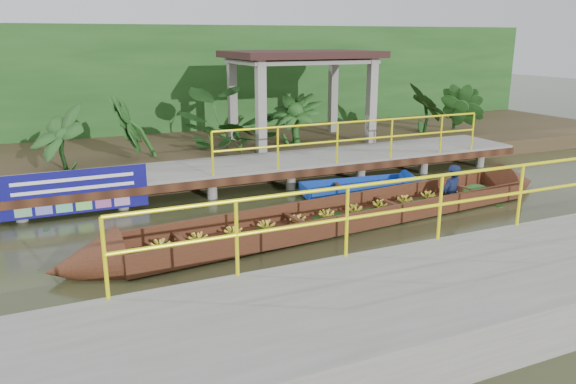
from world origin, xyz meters
name	(u,v)px	position (x,y,z in m)	size (l,w,h in m)	color
ground	(302,227)	(0.00, 0.00, 0.00)	(80.00, 80.00, 0.00)	#2C3319
land_strip	(197,149)	(0.00, 7.50, 0.23)	(30.00, 8.00, 0.45)	#372E1B
far_dock	(242,168)	(0.02, 3.43, 0.48)	(16.00, 2.06, 1.66)	slate
near_dock	(502,288)	(1.00, -4.20, 0.30)	(18.00, 2.40, 1.73)	slate
pavilion	(301,64)	(3.00, 6.30, 2.82)	(4.40, 3.00, 3.00)	slate
foliage_backdrop	(175,85)	(0.00, 10.00, 2.00)	(30.00, 0.80, 4.00)	#194014
vendor_boat	(356,212)	(1.13, -0.15, 0.20)	(11.30, 2.18, 2.05)	#3D1B10
moored_blue_boat	(387,187)	(2.98, 1.47, 0.13)	(3.21, 1.14, 0.75)	navy
blue_banner	(75,192)	(-3.96, 2.48, 0.56)	(2.91, 0.04, 0.91)	#0E0C67
tropical_plants	(292,120)	(2.25, 5.30, 1.28)	(14.32, 1.32, 1.65)	#194014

